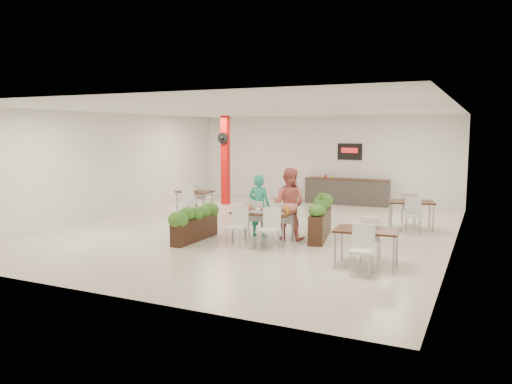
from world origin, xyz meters
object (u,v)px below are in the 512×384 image
diner_man (259,206)px  planter_right (320,217)px  diner_woman (289,204)px  side_table_b (411,206)px  side_table_c (367,235)px  red_column (225,159)px  planter_left (195,220)px  service_counter (347,191)px  main_table (263,217)px  side_table_a (195,195)px

diner_man → planter_right: size_ratio=0.74×
diner_woman → side_table_b: (2.51, 2.71, -0.25)m
side_table_b → planter_right: bearing=-144.1°
side_table_c → planter_right: bearing=122.3°
red_column → planter_left: bearing=-68.3°
service_counter → main_table: size_ratio=1.84×
diner_man → side_table_c: (3.10, -1.73, -0.16)m
main_table → planter_right: planter_right is taller
red_column → side_table_b: size_ratio=1.91×
service_counter → diner_woman: size_ratio=1.70×
side_table_a → side_table_c: 7.51m
planter_right → side_table_a: size_ratio=1.30×
planter_right → side_table_a: bearing=159.9°
service_counter → planter_left: size_ratio=1.67×
service_counter → main_table: service_counter is taller
diner_man → side_table_c: 3.55m
planter_left → side_table_c: (4.30, -0.62, 0.13)m
diner_man → side_table_c: diner_man is taller
service_counter → planter_left: (-1.73, -7.57, 0.00)m
diner_man → side_table_a: 3.98m
red_column → planter_left: 6.24m
diner_woman → side_table_a: size_ratio=1.08×
red_column → side_table_b: (6.78, -1.89, -1.01)m
main_table → planter_left: size_ratio=0.91×
diner_woman → diner_man: bearing=-0.5°
diner_woman → side_table_a: diner_woman is taller
side_table_b → main_table: bearing=-145.0°
red_column → diner_man: (3.47, -4.60, -0.86)m
planter_left → planter_right: bearing=31.1°
diner_woman → side_table_a: 4.67m
side_table_b → side_table_c: 4.44m
red_column → service_counter: red_column is taller
service_counter → planter_left: 7.76m
main_table → side_table_a: same height
side_table_b → red_column: bearing=150.4°
service_counter → diner_man: service_counter is taller
side_table_b → service_counter: bearing=112.5°
diner_man → side_table_c: size_ratio=0.95×
diner_man → planter_left: 1.66m
diner_man → planter_right: bearing=-161.7°
main_table → planter_left: planter_left is taller
red_column → main_table: red_column is taller
planter_right → diner_woman: bearing=-142.7°
planter_left → planter_right: size_ratio=0.85×
planter_right → side_table_b: planter_right is taller
side_table_c → diner_man: bearing=146.5°
main_table → planter_right: 1.56m
main_table → planter_left: bearing=-164.2°
diner_woman → red_column: bearing=-47.6°
service_counter → planter_right: 6.04m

